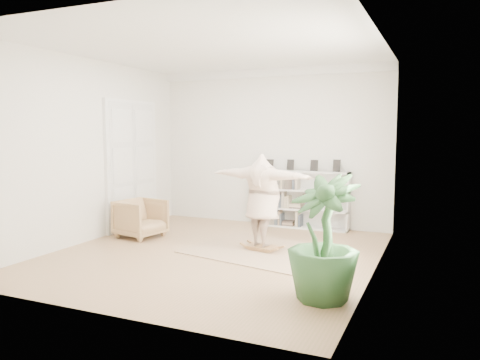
# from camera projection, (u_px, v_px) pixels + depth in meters

# --- Properties ---
(floor) EXTENTS (6.00, 6.00, 0.00)m
(floor) POSITION_uv_depth(u_px,v_px,m) (215.00, 254.00, 8.33)
(floor) COLOR #93764C
(floor) RESTS_ON ground
(room_shell) EXTENTS (6.00, 6.00, 6.00)m
(room_shell) POSITION_uv_depth(u_px,v_px,m) (272.00, 73.00, 10.65)
(room_shell) COLOR silver
(room_shell) RESTS_ON floor
(doors) EXTENTS (0.09, 1.78, 2.92)m
(doors) POSITION_uv_depth(u_px,v_px,m) (132.00, 166.00, 10.44)
(doors) COLOR white
(doors) RESTS_ON floor
(bookshelf) EXTENTS (2.20, 0.35, 1.64)m
(bookshelf) POSITION_uv_depth(u_px,v_px,m) (300.00, 200.00, 10.54)
(bookshelf) COLOR silver
(bookshelf) RESTS_ON floor
(armchair) EXTENTS (1.01, 0.99, 0.78)m
(armchair) POSITION_uv_depth(u_px,v_px,m) (141.00, 218.00, 9.63)
(armchair) COLOR tan
(armchair) RESTS_ON floor
(rug) EXTENTS (2.85, 2.46, 0.02)m
(rug) POSITION_uv_depth(u_px,v_px,m) (262.00, 250.00, 8.54)
(rug) COLOR tan
(rug) RESTS_ON floor
(rocker_board) EXTENTS (0.61, 0.43, 0.12)m
(rocker_board) POSITION_uv_depth(u_px,v_px,m) (262.00, 247.00, 8.53)
(rocker_board) COLOR olive
(rocker_board) RESTS_ON rug
(person) EXTENTS (2.13, 0.96, 1.68)m
(person) POSITION_uv_depth(u_px,v_px,m) (262.00, 198.00, 8.44)
(person) COLOR beige
(person) RESTS_ON rocker_board
(houseplant) EXTENTS (1.21, 1.21, 1.64)m
(houseplant) POSITION_uv_depth(u_px,v_px,m) (323.00, 238.00, 5.99)
(houseplant) COLOR #2B5329
(houseplant) RESTS_ON floor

